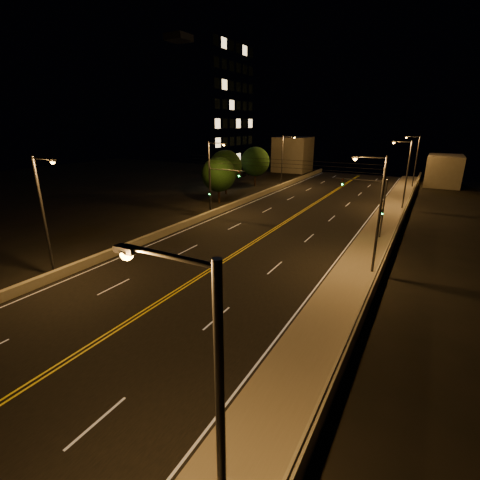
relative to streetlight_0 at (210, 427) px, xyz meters
The scene contains 23 objects.
road 24.17m from the streetlight_0, 119.27° to the left, with size 18.00×120.00×0.02m, color black.
sidewalk 21.22m from the streetlight_0, 92.02° to the left, with size 3.60×120.00×0.30m, color gray.
curb 21.39m from the streetlight_0, 97.19° to the left, with size 0.14×120.00×0.15m, color gray.
parapet_wall 21.08m from the streetlight_0, 87.42° to the left, with size 0.30×120.00×1.00m, color gray.
jersey_barrier 29.77m from the streetlight_0, 135.53° to the left, with size 0.45×120.00×0.74m, color gray.
distant_building_right 73.29m from the streetlight_0, 86.11° to the left, with size 6.00×10.00×5.64m, color gray.
distant_building_left 82.54m from the streetlight_0, 109.48° to the left, with size 8.00×8.00×8.19m, color gray.
parapet_rail 20.97m from the streetlight_0, 87.42° to the left, with size 0.06×0.06×120.00m, color black.
lane_markings 24.11m from the streetlight_0, 119.35° to the left, with size 17.32×116.00×0.00m.
streetlight_0 is the anchor object (origin of this frame).
streetlight_1 22.55m from the streetlight_0, 90.00° to the left, with size 2.55×0.28×9.27m.
streetlight_2 47.30m from the streetlight_0, 90.00° to the left, with size 2.55×0.28×9.27m.
streetlight_3 66.66m from the streetlight_0, 90.00° to the left, with size 2.55×0.28×9.27m.
streetlight_4 23.76m from the streetlight_0, 154.53° to the left, with size 2.55×0.28×9.27m.
streetlight_5 38.97m from the streetlight_0, 123.40° to the left, with size 2.55×0.28×9.27m.
streetlight_6 60.79m from the streetlight_0, 110.66° to the left, with size 2.55×0.28×9.27m.
traffic_signal_right 32.13m from the streetlight_0, 92.70° to the left, with size 5.11×0.31×6.21m.
traffic_signal_left 37.99m from the streetlight_0, 122.39° to the left, with size 5.11×0.31×6.21m.
overhead_wires 32.26m from the streetlight_0, 110.97° to the left, with size 22.00×0.03×0.83m.
building_tower 68.42m from the streetlight_0, 128.02° to the left, with size 24.00×15.00×27.01m.
tree_0 45.53m from the streetlight_0, 122.07° to the left, with size 5.03×5.03×6.81m.
tree_1 52.82m from the streetlight_0, 120.84° to the left, with size 5.38×5.38×7.29m.
tree_2 60.41m from the streetlight_0, 115.63° to the left, with size 5.37×5.37×7.28m.
Camera 1 is at (14.86, -5.27, 11.51)m, focal length 26.00 mm.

